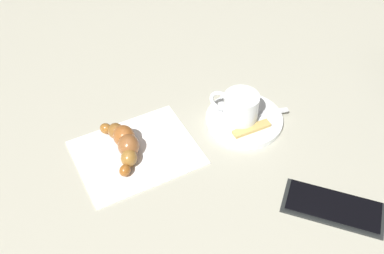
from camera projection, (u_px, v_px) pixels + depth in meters
ground_plane at (198, 138)px, 0.81m from camera, size 1.80×1.80×0.00m
saucer at (244, 120)px, 0.83m from camera, size 0.14×0.14×0.01m
espresso_cup at (240, 108)px, 0.81m from camera, size 0.08×0.07×0.05m
teaspoon at (244, 115)px, 0.83m from camera, size 0.12×0.02×0.01m
sugar_packet at (252, 129)px, 0.80m from camera, size 0.07×0.03×0.01m
napkin at (137, 152)px, 0.78m from camera, size 0.23×0.20×0.00m
croissant at (124, 142)px, 0.77m from camera, size 0.07×0.13×0.04m
cell_phone at (333, 207)px, 0.70m from camera, size 0.16×0.13×0.01m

